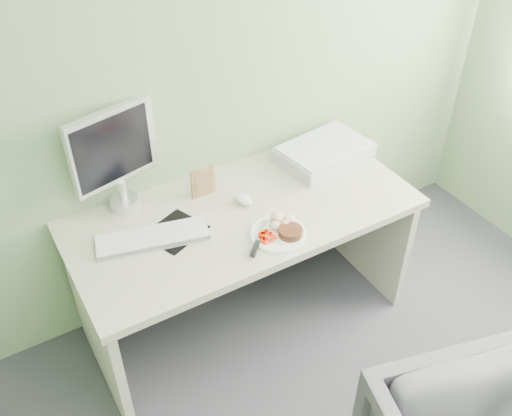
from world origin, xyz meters
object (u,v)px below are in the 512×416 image
desk (244,241)px  plate (278,234)px  monitor (115,155)px  scanner (324,153)px

desk → plate: (0.05, -0.22, 0.19)m
desk → plate: 0.29m
plate → monitor: size_ratio=0.50×
desk → scanner: size_ratio=3.49×
monitor → desk: bearing=-48.8°
monitor → plate: bearing=-60.9°
plate → scanner: (0.52, 0.39, 0.03)m
desk → scanner: 0.63m
desk → monitor: bearing=145.6°
desk → monitor: size_ratio=3.21×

